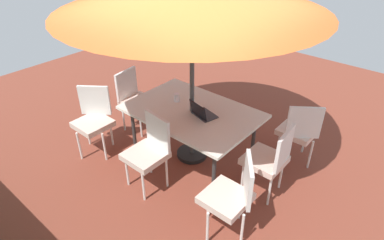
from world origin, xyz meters
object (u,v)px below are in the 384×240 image
cup (177,98)px  chair_east (135,98)px  chair_west (270,158)px  laptop (202,113)px  chair_north (149,149)px  chair_southwest (299,129)px  dining_table (192,114)px  chair_northwest (232,194)px  chair_northeast (94,118)px

cup → chair_east: bearing=4.7°
chair_west → cup: bearing=-96.6°
chair_east → laptop: bearing=-98.1°
chair_north → chair_southwest: bearing=60.5°
laptop → cup: (0.53, -0.08, 0.01)m
dining_table → chair_north: size_ratio=1.79×
chair_northwest → cup: (1.52, -0.81, 0.27)m
chair_north → chair_west: 1.46m
chair_northeast → chair_east: bearing=54.0°
chair_west → cup: 1.55m
dining_table → chair_north: (0.02, 0.79, -0.16)m
chair_northeast → cup: size_ratio=8.37×
chair_north → chair_northeast: bearing=-172.6°
chair_northeast → chair_southwest: same height
dining_table → chair_east: 1.19m
chair_northeast → chair_southwest: size_ratio=1.00×
chair_north → laptop: size_ratio=2.65×
chair_southwest → chair_west: (0.00, 0.80, 0.00)m
chair_northwest → chair_southwest: bearing=143.0°
chair_northwest → chair_northeast: (2.35, 0.04, 0.00)m
dining_table → cup: cup is taller
chair_west → cup: (1.52, -0.03, 0.27)m
dining_table → chair_north: chair_north is taller
chair_east → chair_northeast: size_ratio=1.00×
chair_north → chair_northwest: (-1.21, -0.04, 0.00)m
chair_east → chair_northeast: 0.78m
chair_southwest → chair_west: 0.80m
chair_east → chair_southwest: size_ratio=1.00×
chair_southwest → cup: size_ratio=8.37×
chair_southwest → chair_east: bearing=-17.0°
chair_north → chair_west: (-1.21, -0.82, 0.00)m
dining_table → chair_southwest: chair_southwest is taller
chair_north → cup: (0.31, -0.85, 0.27)m
chair_west → cup: chair_west is taller
dining_table → laptop: laptop is taller
chair_east → laptop: (-1.37, 0.01, 0.26)m
laptop → chair_northeast: bearing=43.4°
laptop → dining_table: bearing=6.4°
chair_southwest → laptop: bearing=4.0°
chair_west → laptop: bearing=-92.5°
dining_table → chair_northwest: (-1.19, 0.76, -0.16)m
dining_table → chair_east: size_ratio=1.79×
chair_north → chair_northwest: 1.21m
dining_table → chair_north: bearing=88.6°
chair_north → chair_northeast: same height
laptop → chair_east: bearing=13.4°
laptop → chair_west: bearing=-163.0°
chair_northwest → cup: size_ratio=8.37×
dining_table → chair_northeast: bearing=34.3°
chair_northeast → chair_north: bearing=-36.9°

